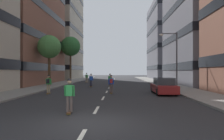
% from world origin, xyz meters
% --- Properties ---
extents(ground_plane, '(149.85, 149.85, 0.00)m').
position_xyz_m(ground_plane, '(0.00, 24.97, 0.00)').
color(ground_plane, '#28282B').
extents(sidewalk_left, '(3.51, 68.68, 0.14)m').
position_xyz_m(sidewalk_left, '(-8.37, 28.10, 0.07)').
color(sidewalk_left, gray).
rests_on(sidewalk_left, ground_plane).
extents(sidewalk_right, '(3.51, 68.68, 0.14)m').
position_xyz_m(sidewalk_right, '(8.37, 28.10, 0.07)').
color(sidewalk_right, gray).
rests_on(sidewalk_right, ground_plane).
extents(lane_markings, '(0.16, 57.20, 0.01)m').
position_xyz_m(lane_markings, '(0.00, 25.50, 0.00)').
color(lane_markings, silver).
rests_on(lane_markings, ground_plane).
extents(building_left_far, '(13.07, 18.65, 35.29)m').
position_xyz_m(building_left_far, '(-16.60, 48.75, 17.74)').
color(building_left_far, '#B2A893').
rests_on(building_left_far, ground_plane).
extents(building_right_far, '(13.07, 18.34, 20.29)m').
position_xyz_m(building_right_far, '(16.60, 48.75, 10.24)').
color(building_right_far, slate).
rests_on(building_right_far, ground_plane).
extents(parked_car_near, '(1.82, 4.40, 1.52)m').
position_xyz_m(parked_car_near, '(5.42, 11.10, 0.70)').
color(parked_car_near, maroon).
rests_on(parked_car_near, ground_plane).
extents(street_tree_near, '(3.20, 3.20, 6.97)m').
position_xyz_m(street_tree_near, '(-8.37, 20.11, 5.46)').
color(street_tree_near, '#4C3823').
rests_on(street_tree_near, sidewalk_left).
extents(street_tree_mid, '(3.87, 3.87, 8.87)m').
position_xyz_m(street_tree_mid, '(-8.37, 32.92, 7.03)').
color(street_tree_mid, '#4C3823').
rests_on(street_tree_mid, sidewalk_left).
extents(streetlamp_right, '(2.13, 0.30, 6.50)m').
position_xyz_m(streetlamp_right, '(7.66, 16.15, 4.14)').
color(streetlamp_right, '#3F3F44').
rests_on(streetlamp_right, sidewalk_right).
extents(skater_0, '(0.55, 0.91, 1.78)m').
position_xyz_m(skater_0, '(0.01, 20.76, 0.98)').
color(skater_0, brown).
rests_on(skater_0, ground_plane).
extents(skater_1, '(0.55, 0.92, 1.78)m').
position_xyz_m(skater_1, '(-1.27, 1.94, 0.98)').
color(skater_1, brown).
rests_on(skater_1, ground_plane).
extents(skater_2, '(0.57, 0.92, 1.78)m').
position_xyz_m(skater_2, '(-4.89, 31.05, 1.02)').
color(skater_2, brown).
rests_on(skater_2, ground_plane).
extents(skater_3, '(0.54, 0.91, 1.78)m').
position_xyz_m(skater_3, '(0.51, 11.37, 1.02)').
color(skater_3, brown).
rests_on(skater_3, ground_plane).
extents(skater_4, '(0.54, 0.91, 1.78)m').
position_xyz_m(skater_4, '(-5.37, 10.88, 1.02)').
color(skater_4, brown).
rests_on(skater_4, ground_plane).
extents(skater_5, '(0.56, 0.92, 1.78)m').
position_xyz_m(skater_5, '(-2.52, 19.71, 0.98)').
color(skater_5, brown).
rests_on(skater_5, ground_plane).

